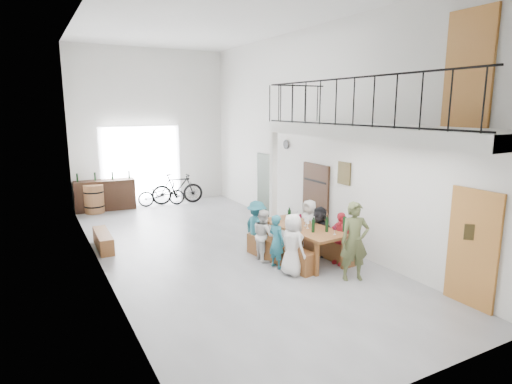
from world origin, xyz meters
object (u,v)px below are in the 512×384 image
oak_barrel (94,199)px  bicycle_near (161,194)px  side_bench (103,241)px  tasting_table (303,230)px  serving_counter (105,195)px  bench_inner (279,253)px  host_standing (355,241)px

oak_barrel → bicycle_near: (2.27, -0.02, -0.05)m
side_bench → bicycle_near: size_ratio=0.89×
tasting_table → oak_barrel: bearing=113.2°
tasting_table → bicycle_near: 7.08m
serving_counter → bicycle_near: 1.89m
side_bench → serving_counter: (0.75, 4.22, 0.31)m
oak_barrel → serving_counter: serving_counter is taller
tasting_table → serving_counter: serving_counter is taller
bench_inner → side_bench: bench_inner is taller
serving_counter → host_standing: (3.43, -8.69, 0.29)m
tasting_table → host_standing: bearing=-84.2°
tasting_table → bicycle_near: bearing=96.7°
oak_barrel → tasting_table: bearing=-62.9°
tasting_table → serving_counter: (-3.18, 7.22, -0.19)m
tasting_table → bicycle_near: size_ratio=1.38×
tasting_table → bicycle_near: bicycle_near is taller
bench_inner → oak_barrel: (-2.99, 6.91, 0.24)m
bench_inner → oak_barrel: oak_barrel is taller
oak_barrel → serving_counter: size_ratio=0.49×
oak_barrel → serving_counter: bearing=32.4°
serving_counter → host_standing: size_ratio=1.21×
bench_inner → host_standing: host_standing is taller
host_standing → bicycle_near: size_ratio=0.99×
bench_inner → serving_counter: (-2.59, 7.16, 0.28)m
bench_inner → side_bench: (-3.34, 2.94, -0.03)m
tasting_table → side_bench: 4.97m
bicycle_near → host_standing: bearing=-160.2°
oak_barrel → host_standing: (3.82, -8.44, 0.33)m
bench_inner → side_bench: bearing=129.6°
bicycle_near → side_bench: bearing=155.8°
host_standing → bench_inner: bearing=139.9°
bench_inner → side_bench: size_ratio=1.41×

